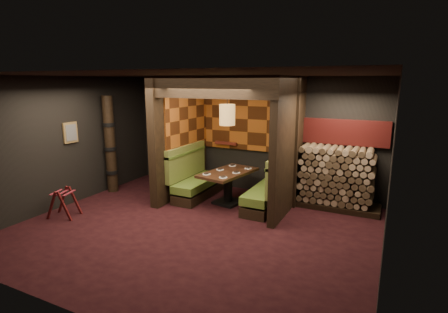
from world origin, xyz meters
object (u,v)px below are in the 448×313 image
dining_table (228,181)px  luggage_rack (63,202)px  booth_bench_left (195,180)px  pendant_lamp (227,115)px  booth_bench_right (269,191)px  firewood_stack (340,178)px  totem_column (110,145)px

dining_table → luggage_rack: bearing=-140.6°
booth_bench_left → pendant_lamp: pendant_lamp is taller
booth_bench_right → firewood_stack: bearing=27.3°
booth_bench_right → luggage_rack: bearing=-147.8°
firewood_stack → booth_bench_right: bearing=-152.7°
totem_column → firewood_stack: totem_column is taller
booth_bench_left → totem_column: 2.30m
pendant_lamp → luggage_rack: bearing=-141.2°
dining_table → pendant_lamp: pendant_lamp is taller
dining_table → totem_column: bearing=-171.3°
dining_table → pendant_lamp: bearing=-90.0°
firewood_stack → pendant_lamp: bearing=-160.1°
luggage_rack → totem_column: 1.98m
booth_bench_right → totem_column: 4.10m
totem_column → firewood_stack: 5.50m
booth_bench_right → dining_table: booth_bench_right is taller
pendant_lamp → totem_column: bearing=-172.2°
booth_bench_right → luggage_rack: booth_bench_right is taller
dining_table → totem_column: size_ratio=0.64×
booth_bench_left → luggage_rack: size_ratio=2.36×
booth_bench_right → firewood_stack: 1.55m
booth_bench_right → firewood_stack: size_ratio=0.92×
booth_bench_left → pendant_lamp: size_ratio=1.53×
dining_table → totem_column: 3.13m
booth_bench_left → booth_bench_right: 1.89m
luggage_rack → firewood_stack: (5.00, 3.00, 0.36)m
booth_bench_right → firewood_stack: (1.35, 0.70, 0.28)m
booth_bench_left → firewood_stack: bearing=12.2°
luggage_rack → firewood_stack: size_ratio=0.39×
booth_bench_right → firewood_stack: firewood_stack is taller
booth_bench_right → dining_table: 0.97m
firewood_stack → luggage_rack: bearing=-149.1°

